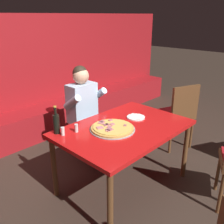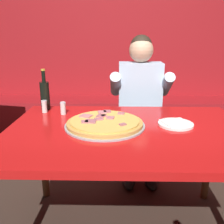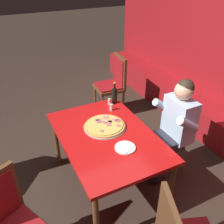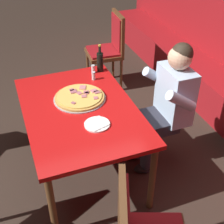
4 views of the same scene
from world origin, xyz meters
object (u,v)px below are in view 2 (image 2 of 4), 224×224
object	(u,v)px
plate_white_paper	(176,124)
shaker_oregano	(44,107)
shaker_red_pepper_flakes	(63,109)
main_dining_table	(128,141)
beer_bottle	(45,94)
pizza	(105,123)
diner_seated_blue_shirt	(140,102)

from	to	relation	value
plate_white_paper	shaker_oregano	world-z (taller)	shaker_oregano
shaker_oregano	shaker_red_pepper_flakes	size ratio (longest dim) A/B	1.00
main_dining_table	beer_bottle	bearing A→B (deg)	146.12
pizza	shaker_oregano	xyz separation A→B (m)	(-0.43, 0.27, 0.02)
main_dining_table	shaker_red_pepper_flakes	size ratio (longest dim) A/B	16.45
pizza	diner_seated_blue_shirt	xyz separation A→B (m)	(0.28, 0.74, -0.06)
main_dining_table	plate_white_paper	bearing A→B (deg)	13.59
beer_bottle	shaker_red_pepper_flakes	world-z (taller)	beer_bottle
shaker_oregano	diner_seated_blue_shirt	bearing A→B (deg)	33.63
shaker_oregano	shaker_red_pepper_flakes	xyz separation A→B (m)	(0.14, -0.04, 0.00)
pizza	shaker_oregano	distance (m)	0.51
pizza	beer_bottle	world-z (taller)	beer_bottle
shaker_red_pepper_flakes	diner_seated_blue_shirt	distance (m)	0.77
diner_seated_blue_shirt	shaker_oregano	bearing A→B (deg)	-146.37
beer_bottle	diner_seated_blue_shirt	distance (m)	0.84
plate_white_paper	shaker_red_pepper_flakes	xyz separation A→B (m)	(-0.72, 0.20, 0.03)
plate_white_paper	shaker_red_pepper_flakes	distance (m)	0.75
plate_white_paper	main_dining_table	bearing A→B (deg)	-166.41
pizza	beer_bottle	distance (m)	0.58
plate_white_paper	pizza	bearing A→B (deg)	-176.67
main_dining_table	pizza	distance (m)	0.17
beer_bottle	pizza	bearing A→B (deg)	-37.98
shaker_oregano	diner_seated_blue_shirt	distance (m)	0.86
main_dining_table	pizza	size ratio (longest dim) A/B	2.98
beer_bottle	shaker_oregano	bearing A→B (deg)	-80.33
plate_white_paper	beer_bottle	bearing A→B (deg)	159.57
beer_bottle	diner_seated_blue_shirt	bearing A→B (deg)	28.35
plate_white_paper	shaker_oregano	size ratio (longest dim) A/B	2.44
main_dining_table	beer_bottle	world-z (taller)	beer_bottle
diner_seated_blue_shirt	shaker_red_pepper_flakes	bearing A→B (deg)	-138.05
diner_seated_blue_shirt	main_dining_table	bearing A→B (deg)	-99.98
shaker_oregano	shaker_red_pepper_flakes	distance (m)	0.15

